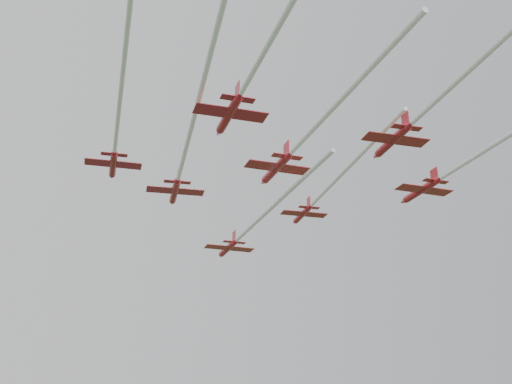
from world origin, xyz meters
name	(u,v)px	position (x,y,z in m)	size (l,w,h in m)	color
jet_lead	(247,230)	(-1.93, 15.78, 48.11)	(9.41, 52.91, 2.78)	red
jet_row2_left	(186,148)	(-20.17, -6.08, 51.02)	(16.48, 63.34, 2.73)	red
jet_row2_right	(322,194)	(4.87, 1.27, 50.66)	(10.52, 44.18, 2.39)	red
jet_row3_left	(119,112)	(-31.11, -14.56, 49.88)	(12.93, 58.09, 2.34)	red
jet_row3_mid	(299,144)	(-6.16, -12.43, 51.51)	(10.04, 46.31, 2.96)	red
jet_row3_right	(502,140)	(16.20, -26.21, 50.27)	(9.87, 69.59, 2.70)	red
jet_row4_left	(282,20)	(-21.51, -38.89, 49.30)	(11.55, 67.75, 2.57)	red
jet_row4_right	(435,101)	(-0.52, -33.71, 48.34)	(10.03, 45.62, 2.46)	red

